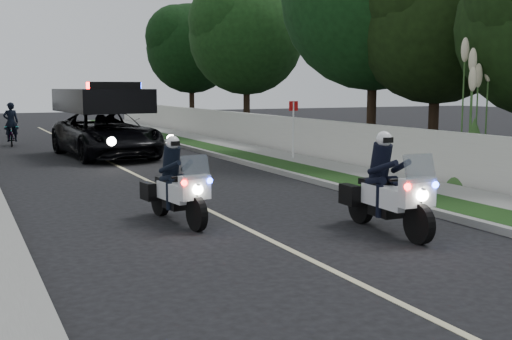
{
  "coord_description": "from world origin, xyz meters",
  "views": [
    {
      "loc": [
        -4.91,
        -9.15,
        2.71
      ],
      "look_at": [
        0.61,
        2.48,
        1.0
      ],
      "focal_mm": 44.35,
      "sensor_mm": 36.0,
      "label": 1
    }
  ],
  "objects": [
    {
      "name": "sidewalk_right",
      "position": [
        6.1,
        10.0,
        0.08
      ],
      "size": [
        1.4,
        60.0,
        0.16
      ],
      "primitive_type": "cube",
      "color": "gray",
      "rests_on": "ground"
    },
    {
      "name": "police_moto_right",
      "position": [
        2.24,
        0.23,
        0.0
      ],
      "size": [
        0.86,
        2.26,
        1.89
      ],
      "primitive_type": null,
      "rotation": [
        0.0,
        0.0,
        -0.04
      ],
      "color": "silver",
      "rests_on": "ground"
    },
    {
      "name": "police_suv",
      "position": [
        0.25,
        15.16,
        0.0
      ],
      "size": [
        3.46,
        6.56,
        3.08
      ],
      "primitive_type": "imported",
      "rotation": [
        0.0,
        0.0,
        0.08
      ],
      "color": "black",
      "rests_on": "ground"
    },
    {
      "name": "lane_marking",
      "position": [
        0.0,
        10.0,
        0.0
      ],
      "size": [
        0.12,
        50.0,
        0.01
      ],
      "primitive_type": "cube",
      "color": "#BFB78C",
      "rests_on": "ground"
    },
    {
      "name": "tree_right_e",
      "position": [
        10.13,
        33.11,
        0.0
      ],
      "size": [
        7.98,
        7.98,
        10.31
      ],
      "primitive_type": null,
      "rotation": [
        0.0,
        0.0,
        0.36
      ],
      "color": "black",
      "rests_on": "ground"
    },
    {
      "name": "curb_right",
      "position": [
        4.1,
        10.0,
        0.07
      ],
      "size": [
        0.2,
        60.0,
        0.15
      ],
      "primitive_type": "cube",
      "color": "gray",
      "rests_on": "ground"
    },
    {
      "name": "cyclist",
      "position": [
        -2.67,
        21.67,
        0.0
      ],
      "size": [
        0.65,
        0.44,
        1.79
      ],
      "primitive_type": "imported",
      "rotation": [
        0.0,
        0.0,
        3.15
      ],
      "color": "black",
      "rests_on": "ground"
    },
    {
      "name": "ground",
      "position": [
        0.0,
        0.0,
        0.0
      ],
      "size": [
        120.0,
        120.0,
        0.0
      ],
      "primitive_type": "plane",
      "color": "black",
      "rests_on": "ground"
    },
    {
      "name": "tree_right_c",
      "position": [
        10.39,
        8.42,
        0.0
      ],
      "size": [
        7.48,
        7.48,
        9.68
      ],
      "primitive_type": null,
      "rotation": [
        0.0,
        0.0,
        -0.36
      ],
      "color": "black",
      "rests_on": "ground"
    },
    {
      "name": "police_moto_left",
      "position": [
        -1.03,
        2.73,
        0.0
      ],
      "size": [
        0.96,
        2.12,
        1.74
      ],
      "primitive_type": null,
      "rotation": [
        0.0,
        0.0,
        0.12
      ],
      "color": "silver",
      "rests_on": "ground"
    },
    {
      "name": "bicycle",
      "position": [
        -2.67,
        21.67,
        0.0
      ],
      "size": [
        0.73,
        1.8,
        0.92
      ],
      "primitive_type": "imported",
      "rotation": [
        0.0,
        0.0,
        -0.06
      ],
      "color": "black",
      "rests_on": "ground"
    },
    {
      "name": "grass_verge",
      "position": [
        4.8,
        10.0,
        0.08
      ],
      "size": [
        1.2,
        60.0,
        0.16
      ],
      "primitive_type": "cube",
      "color": "#193814",
      "rests_on": "ground"
    },
    {
      "name": "property_wall",
      "position": [
        7.1,
        10.0,
        0.75
      ],
      "size": [
        0.22,
        60.0,
        1.5
      ],
      "primitive_type": "cube",
      "color": "beige",
      "rests_on": "ground"
    },
    {
      "name": "tree_right_b",
      "position": [
        9.52,
        10.92,
        0.0
      ],
      "size": [
        7.12,
        7.12,
        11.79
      ],
      "primitive_type": null,
      "rotation": [
        0.0,
        0.0,
        -0.01
      ],
      "color": "#143D16",
      "rests_on": "ground"
    },
    {
      "name": "sign_post",
      "position": [
        6.0,
        10.73,
        0.0
      ],
      "size": [
        0.38,
        0.38,
        2.26
      ],
      "primitive_type": null,
      "rotation": [
        0.0,
        0.0,
        -0.06
      ],
      "color": "red",
      "rests_on": "ground"
    },
    {
      "name": "pampas_far",
      "position": [
        7.6,
        3.6,
        0.0
      ],
      "size": [
        1.85,
        1.85,
        4.18
      ],
      "primitive_type": null,
      "rotation": [
        0.0,
        0.0,
        0.32
      ],
      "color": "#BBAB90",
      "rests_on": "ground"
    },
    {
      "name": "tree_right_d",
      "position": [
        9.56,
        22.58,
        0.0
      ],
      "size": [
        8.0,
        8.0,
        10.41
      ],
      "primitive_type": null,
      "rotation": [
        0.0,
        0.0,
        0.35
      ],
      "color": "#183F15",
      "rests_on": "ground"
    }
  ]
}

